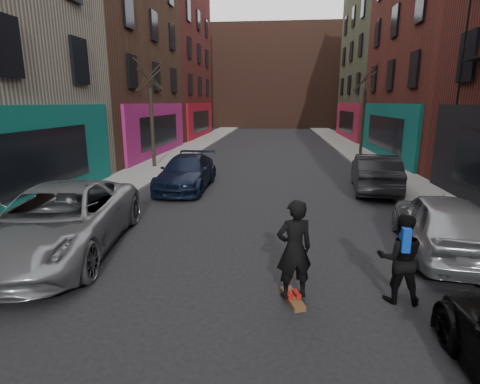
% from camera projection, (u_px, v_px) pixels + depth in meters
% --- Properties ---
extents(sidewalk_left, '(2.50, 84.00, 0.13)m').
position_uv_depth(sidewalk_left, '(198.00, 144.00, 32.41)').
color(sidewalk_left, gray).
rests_on(sidewalk_left, ground).
extents(sidewalk_right, '(2.50, 84.00, 0.13)m').
position_uv_depth(sidewalk_right, '(346.00, 145.00, 31.19)').
color(sidewalk_right, gray).
rests_on(sidewalk_right, ground).
extents(building_far, '(40.00, 10.00, 14.00)m').
position_uv_depth(building_far, '(275.00, 78.00, 55.33)').
color(building_far, '#47281E').
rests_on(building_far, ground).
extents(tree_left_far, '(2.00, 2.00, 6.50)m').
position_uv_depth(tree_left_far, '(151.00, 106.00, 20.02)').
color(tree_left_far, black).
rests_on(tree_left_far, sidewalk_left).
extents(tree_right_far, '(2.00, 2.00, 6.80)m').
position_uv_depth(tree_right_far, '(364.00, 103.00, 24.58)').
color(tree_right_far, black).
rests_on(tree_right_far, sidewalk_right).
extents(parked_left_far, '(3.48, 6.18, 1.63)m').
position_uv_depth(parked_left_far, '(59.00, 220.00, 9.02)').
color(parked_left_far, gray).
rests_on(parked_left_far, ground).
extents(parked_left_end, '(1.97, 4.80, 1.39)m').
position_uv_depth(parked_left_end, '(187.00, 172.00, 15.80)').
color(parked_left_end, black).
rests_on(parked_left_end, ground).
extents(parked_right_far, '(2.37, 4.62, 1.51)m').
position_uv_depth(parked_right_far, '(442.00, 223.00, 9.00)').
color(parked_right_far, gray).
rests_on(parked_right_far, ground).
extents(parked_right_end, '(2.20, 4.81, 1.53)m').
position_uv_depth(parked_right_end, '(375.00, 173.00, 15.32)').
color(parked_right_end, black).
rests_on(parked_right_end, ground).
extents(skateboard, '(0.46, 0.83, 0.10)m').
position_uv_depth(skateboard, '(292.00, 298.00, 6.91)').
color(skateboard, brown).
rests_on(skateboard, ground).
extents(skateboarder, '(0.78, 0.63, 1.84)m').
position_uv_depth(skateboarder, '(294.00, 249.00, 6.69)').
color(skateboarder, black).
rests_on(skateboarder, skateboard).
extents(pedestrian, '(0.86, 0.70, 1.67)m').
position_uv_depth(pedestrian, '(400.00, 258.00, 6.76)').
color(pedestrian, black).
rests_on(pedestrian, ground).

